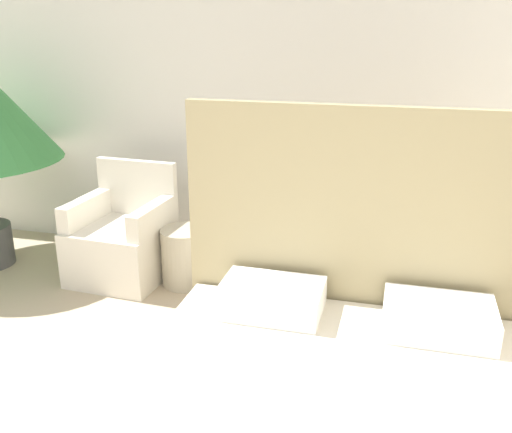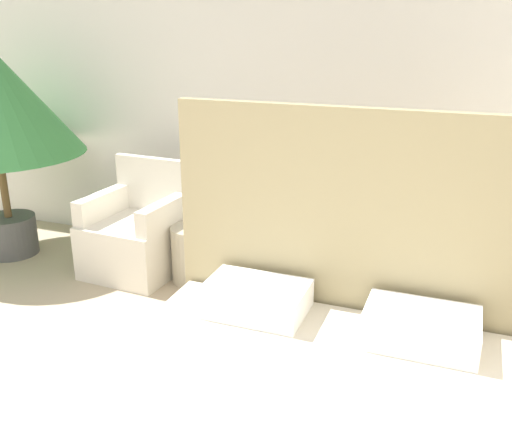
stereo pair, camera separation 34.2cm
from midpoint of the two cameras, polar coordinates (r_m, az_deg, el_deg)
wall_back at (r=4.45m, az=-3.35°, el=13.88°), size 10.00×0.06×2.90m
armchair_near_window_left at (r=4.42m, az=-15.39°, el=-2.59°), size 0.69×0.68×0.84m
armchair_near_window_right at (r=4.03m, az=-2.94°, el=-4.03°), size 0.72×0.71×0.84m
side_table at (r=4.22m, az=-9.39°, el=-4.03°), size 0.35×0.35×0.42m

